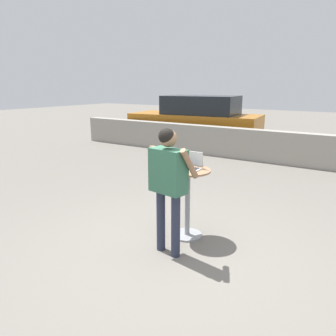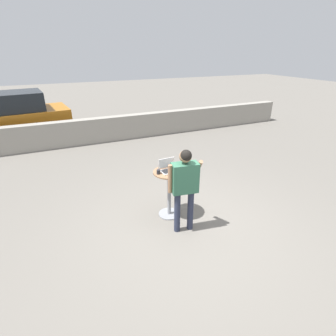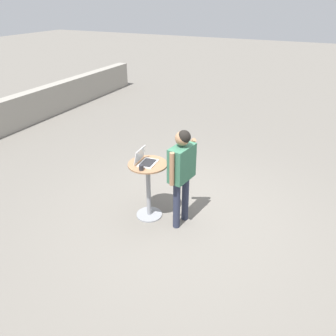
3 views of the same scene
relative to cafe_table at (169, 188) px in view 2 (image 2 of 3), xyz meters
name	(u,v)px [view 2 (image 2 of 3)]	position (x,y,z in m)	size (l,w,h in m)	color
ground_plane	(189,228)	(0.16, -0.57, -0.60)	(50.00, 50.00, 0.00)	slate
pavement_kerb	(115,128)	(0.16, 5.15, -0.17)	(14.49, 0.35, 0.87)	gray
cafe_table	(169,188)	(0.00, 0.00, 0.00)	(0.61, 0.61, 0.96)	gray
laptop	(168,168)	(0.00, 0.04, 0.41)	(0.33, 0.30, 0.23)	silver
coffee_mug	(159,172)	(-0.22, -0.02, 0.40)	(0.10, 0.07, 0.08)	#232328
standing_person	(185,181)	(0.04, -0.55, 0.40)	(0.62, 0.34, 1.58)	#282D42
parked_car_near_street	(1,118)	(-3.46, 6.59, 0.25)	(4.72, 2.26, 1.69)	#B76B19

